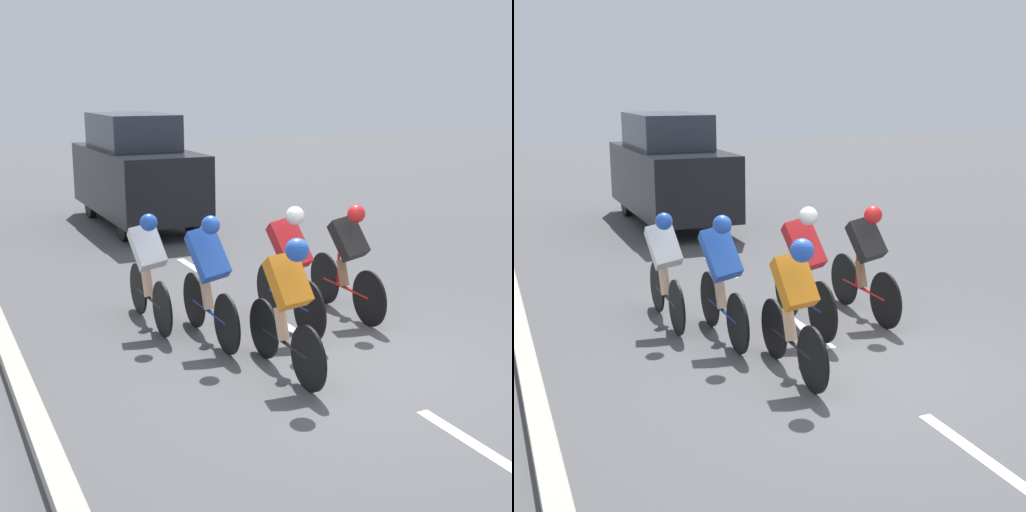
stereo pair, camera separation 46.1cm
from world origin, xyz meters
TOP-DOWN VIEW (x-y plane):
  - ground_plane at (0.00, 0.00)m, footprint 60.00×60.00m
  - lane_stripe_near at (0.00, 1.98)m, footprint 0.12×1.40m
  - lane_stripe_mid at (0.00, -1.22)m, footprint 0.12×1.40m
  - lane_stripe_far at (0.00, -4.42)m, footprint 0.12×1.40m
  - curb at (3.20, -1.22)m, footprint 0.20×26.17m
  - cyclist_black at (-0.88, -1.34)m, footprint 0.41×1.74m
  - cyclist_red at (0.05, -1.17)m, footprint 0.42×1.70m
  - cyclist_orange at (0.72, 0.04)m, footprint 0.37×1.61m
  - cyclist_blue at (1.05, -1.22)m, footprint 0.42×1.67m
  - cyclist_white at (1.50, -2.04)m, footprint 0.40×1.62m
  - support_car at (-0.23, -8.35)m, footprint 1.70×4.35m

SIDE VIEW (x-z plane):
  - ground_plane at x=0.00m, z-range 0.00..0.00m
  - lane_stripe_near at x=0.00m, z-range 0.00..0.01m
  - lane_stripe_mid at x=0.00m, z-range 0.00..0.01m
  - lane_stripe_far at x=0.00m, z-range 0.00..0.01m
  - curb at x=3.20m, z-range 0.00..0.14m
  - cyclist_white at x=1.50m, z-range 0.03..1.46m
  - cyclist_black at x=-0.88m, z-range 0.03..1.50m
  - cyclist_orange at x=0.72m, z-range 0.05..1.52m
  - cyclist_blue at x=1.05m, z-range 0.03..1.54m
  - cyclist_red at x=0.05m, z-range 0.03..1.58m
  - support_car at x=-0.23m, z-range -0.01..2.28m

